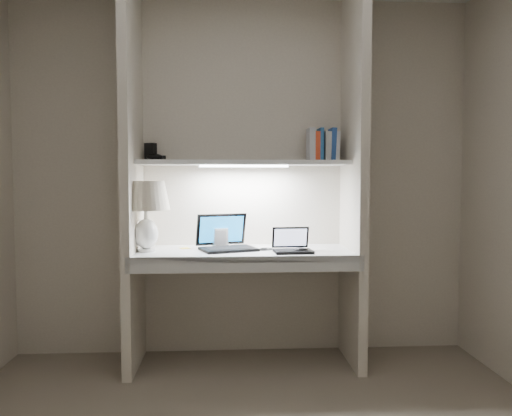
{
  "coord_description": "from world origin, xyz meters",
  "views": [
    {
      "loc": [
        -0.12,
        -2.06,
        1.24
      ],
      "look_at": [
        0.07,
        1.05,
        1.06
      ],
      "focal_mm": 35.0,
      "sensor_mm": 36.0,
      "label": 1
    }
  ],
  "objects": [
    {
      "name": "back_wall",
      "position": [
        0.0,
        1.5,
        1.25
      ],
      "size": [
        3.2,
        0.01,
        2.5
      ],
      "primitive_type": "cube",
      "color": "beige",
      "rests_on": "floor"
    },
    {
      "name": "desk",
      "position": [
        0.0,
        1.23,
        0.75
      ],
      "size": [
        1.4,
        0.55,
        0.04
      ],
      "primitive_type": "cube",
      "color": "white",
      "rests_on": "alcove_panel_left"
    },
    {
      "name": "speaker",
      "position": [
        -0.16,
        1.36,
        0.84
      ],
      "size": [
        0.11,
        0.09,
        0.13
      ],
      "primitive_type": "cube",
      "rotation": [
        0.0,
        0.0,
        0.32
      ],
      "color": "silver",
      "rests_on": "desk"
    },
    {
      "name": "shelf",
      "position": [
        0.0,
        1.32,
        1.35
      ],
      "size": [
        1.4,
        0.36,
        0.03
      ],
      "primitive_type": "cube",
      "color": "silver",
      "rests_on": "back_wall"
    },
    {
      "name": "laptop_main",
      "position": [
        -0.12,
        1.26,
        0.82
      ],
      "size": [
        0.43,
        0.4,
        0.24
      ],
      "rotation": [
        0.0,
        0.0,
        0.33
      ],
      "color": "black",
      "rests_on": "desk"
    },
    {
      "name": "laptop_netbook",
      "position": [
        0.3,
        1.12,
        0.81
      ],
      "size": [
        0.25,
        0.23,
        0.16
      ],
      "rotation": [
        0.0,
        0.0,
        0.06
      ],
      "color": "black",
      "rests_on": "desk"
    },
    {
      "name": "book_row",
      "position": [
        0.54,
        1.36,
        1.47
      ],
      "size": [
        0.21,
        0.15,
        0.22
      ],
      "color": "silver",
      "rests_on": "shelf"
    },
    {
      "name": "strip_light",
      "position": [
        0.0,
        1.32,
        1.33
      ],
      "size": [
        0.6,
        0.04,
        0.02
      ],
      "primitive_type": "cube",
      "color": "white",
      "rests_on": "shelf"
    },
    {
      "name": "shelf_box",
      "position": [
        -0.64,
        1.43,
        1.43
      ],
      "size": [
        0.09,
        0.07,
        0.12
      ],
      "primitive_type": "cube",
      "rotation": [
        0.0,
        0.0,
        -0.39
      ],
      "color": "black",
      "rests_on": "shelf"
    },
    {
      "name": "table_lamp",
      "position": [
        -0.64,
        1.19,
        1.08
      ],
      "size": [
        0.31,
        0.31,
        0.46
      ],
      "color": "white",
      "rests_on": "desk"
    },
    {
      "name": "alcove_panel_right",
      "position": [
        0.73,
        1.23,
        1.25
      ],
      "size": [
        0.06,
        0.55,
        2.5
      ],
      "primitive_type": "cube",
      "color": "beige",
      "rests_on": "floor"
    },
    {
      "name": "sticky_note",
      "position": [
        -0.4,
        1.33,
        0.77
      ],
      "size": [
        0.08,
        0.08,
        0.0
      ],
      "primitive_type": "cube",
      "rotation": [
        0.0,
        0.0,
        0.47
      ],
      "color": "gold",
      "rests_on": "desk"
    },
    {
      "name": "desk_apron",
      "position": [
        0.0,
        0.96,
        0.72
      ],
      "size": [
        1.46,
        0.03,
        0.1
      ],
      "primitive_type": "cube",
      "color": "silver",
      "rests_on": "desk"
    },
    {
      "name": "cable_coil",
      "position": [
        0.14,
        1.23,
        0.78
      ],
      "size": [
        0.1,
        0.1,
        0.01
      ],
      "primitive_type": "torus",
      "rotation": [
        0.0,
        0.0,
        -0.23
      ],
      "color": "black",
      "rests_on": "desk"
    },
    {
      "name": "shelf_gadget",
      "position": [
        -0.61,
        1.4,
        1.39
      ],
      "size": [
        0.11,
        0.08,
        0.05
      ],
      "primitive_type": "ellipsoid",
      "rotation": [
        0.0,
        0.0,
        -0.03
      ],
      "color": "black",
      "rests_on": "shelf"
    },
    {
      "name": "alcove_panel_left",
      "position": [
        -0.73,
        1.23,
        1.25
      ],
      "size": [
        0.06,
        0.55,
        2.5
      ],
      "primitive_type": "cube",
      "color": "beige",
      "rests_on": "floor"
    },
    {
      "name": "mouse",
      "position": [
        0.35,
        1.07,
        0.79
      ],
      "size": [
        0.11,
        0.08,
        0.04
      ],
      "primitive_type": "ellipsoid",
      "rotation": [
        0.0,
        0.0,
        -0.24
      ],
      "color": "black",
      "rests_on": "desk"
    }
  ]
}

